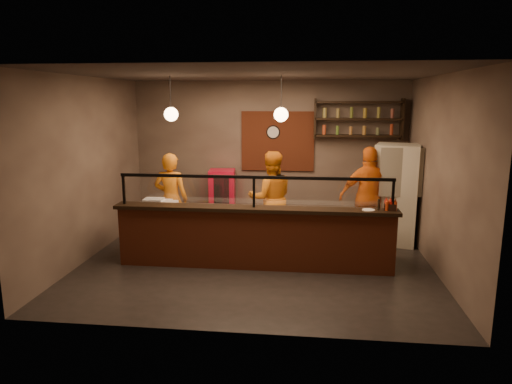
# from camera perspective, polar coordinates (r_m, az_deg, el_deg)

# --- Properties ---
(floor) EXTENTS (6.00, 6.00, 0.00)m
(floor) POSITION_cam_1_polar(r_m,az_deg,el_deg) (8.11, 0.00, -8.71)
(floor) COLOR black
(floor) RESTS_ON ground
(ceiling) EXTENTS (6.00, 6.00, 0.00)m
(ceiling) POSITION_cam_1_polar(r_m,az_deg,el_deg) (7.62, 0.01, 14.49)
(ceiling) COLOR #3B332D
(ceiling) RESTS_ON wall_back
(wall_back) EXTENTS (6.00, 0.00, 6.00)m
(wall_back) POSITION_cam_1_polar(r_m,az_deg,el_deg) (10.17, 1.60, 4.70)
(wall_back) COLOR #776757
(wall_back) RESTS_ON floor
(wall_left) EXTENTS (0.00, 5.00, 5.00)m
(wall_left) POSITION_cam_1_polar(r_m,az_deg,el_deg) (8.57, -20.36, 2.72)
(wall_left) COLOR #776757
(wall_left) RESTS_ON floor
(wall_right) EXTENTS (0.00, 5.00, 5.00)m
(wall_right) POSITION_cam_1_polar(r_m,az_deg,el_deg) (7.95, 22.04, 1.96)
(wall_right) COLOR #776757
(wall_right) RESTS_ON floor
(wall_front) EXTENTS (6.00, 0.00, 6.00)m
(wall_front) POSITION_cam_1_polar(r_m,az_deg,el_deg) (5.27, -3.06, -1.68)
(wall_front) COLOR #776757
(wall_front) RESTS_ON floor
(brick_patch) EXTENTS (1.60, 0.04, 1.30)m
(brick_patch) POSITION_cam_1_polar(r_m,az_deg,el_deg) (10.09, 2.73, 6.35)
(brick_patch) COLOR brown
(brick_patch) RESTS_ON wall_back
(service_counter) EXTENTS (4.60, 0.25, 1.00)m
(service_counter) POSITION_cam_1_polar(r_m,az_deg,el_deg) (7.67, -0.25, -5.97)
(service_counter) COLOR brown
(service_counter) RESTS_ON floor
(counter_ledge) EXTENTS (4.70, 0.37, 0.06)m
(counter_ledge) POSITION_cam_1_polar(r_m,az_deg,el_deg) (7.52, -0.25, -2.12)
(counter_ledge) COLOR black
(counter_ledge) RESTS_ON service_counter
(worktop_cabinet) EXTENTS (4.60, 0.75, 0.85)m
(worktop_cabinet) POSITION_cam_1_polar(r_m,az_deg,el_deg) (8.16, 0.16, -5.43)
(worktop_cabinet) COLOR gray
(worktop_cabinet) RESTS_ON floor
(worktop) EXTENTS (4.60, 0.75, 0.05)m
(worktop) POSITION_cam_1_polar(r_m,az_deg,el_deg) (8.04, 0.17, -2.36)
(worktop) COLOR silver
(worktop) RESTS_ON worktop_cabinet
(sneeze_guard) EXTENTS (4.50, 0.05, 0.52)m
(sneeze_guard) POSITION_cam_1_polar(r_m,az_deg,el_deg) (7.45, -0.26, 0.42)
(sneeze_guard) COLOR white
(sneeze_guard) RESTS_ON counter_ledge
(wall_shelving) EXTENTS (1.84, 0.28, 0.85)m
(wall_shelving) POSITION_cam_1_polar(r_m,az_deg,el_deg) (9.95, 12.64, 8.90)
(wall_shelving) COLOR black
(wall_shelving) RESTS_ON wall_back
(wall_clock) EXTENTS (0.30, 0.04, 0.30)m
(wall_clock) POSITION_cam_1_polar(r_m,az_deg,el_deg) (10.08, 2.17, 7.49)
(wall_clock) COLOR black
(wall_clock) RESTS_ON wall_back
(pendant_left) EXTENTS (0.24, 0.24, 0.77)m
(pendant_left) POSITION_cam_1_polar(r_m,az_deg,el_deg) (8.12, -10.56, 9.54)
(pendant_left) COLOR black
(pendant_left) RESTS_ON ceiling
(pendant_right) EXTENTS (0.24, 0.24, 0.77)m
(pendant_right) POSITION_cam_1_polar(r_m,az_deg,el_deg) (7.78, 3.14, 9.64)
(pendant_right) COLOR black
(pendant_right) RESTS_ON ceiling
(cook_left) EXTENTS (0.67, 0.46, 1.80)m
(cook_left) POSITION_cam_1_polar(r_m,az_deg,el_deg) (9.00, -10.57, -0.89)
(cook_left) COLOR orange
(cook_left) RESTS_ON floor
(cook_mid) EXTENTS (1.03, 0.88, 1.84)m
(cook_mid) POSITION_cam_1_polar(r_m,az_deg,el_deg) (8.86, 1.87, -0.79)
(cook_mid) COLOR #C46912
(cook_mid) RESTS_ON floor
(cook_right) EXTENTS (1.16, 0.54, 1.93)m
(cook_right) POSITION_cam_1_polar(r_m,az_deg,el_deg) (8.99, 13.96, -0.62)
(cook_right) COLOR orange
(cook_right) RESTS_ON floor
(fridge) EXTENTS (0.98, 0.95, 1.96)m
(fridge) POSITION_cam_1_polar(r_m,az_deg,el_deg) (9.35, 17.08, -0.25)
(fridge) COLOR beige
(fridge) RESTS_ON floor
(red_cooler) EXTENTS (0.60, 0.56, 1.29)m
(red_cooler) POSITION_cam_1_polar(r_m,az_deg,el_deg) (10.12, -4.22, -0.84)
(red_cooler) COLOR red
(red_cooler) RESTS_ON floor
(pizza_dough) EXTENTS (0.56, 0.56, 0.01)m
(pizza_dough) POSITION_cam_1_polar(r_m,az_deg,el_deg) (7.97, -1.47, -2.26)
(pizza_dough) COLOR beige
(pizza_dough) RESTS_ON worktop
(prep_tub_a) EXTENTS (0.35, 0.28, 0.17)m
(prep_tub_a) POSITION_cam_1_polar(r_m,az_deg,el_deg) (8.34, -12.66, -1.37)
(prep_tub_a) COLOR silver
(prep_tub_a) RESTS_ON worktop
(prep_tub_b) EXTENTS (0.28, 0.23, 0.13)m
(prep_tub_b) POSITION_cam_1_polar(r_m,az_deg,el_deg) (8.37, -11.44, -1.41)
(prep_tub_b) COLOR silver
(prep_tub_b) RESTS_ON worktop
(prep_tub_c) EXTENTS (0.29, 0.25, 0.14)m
(prep_tub_c) POSITION_cam_1_polar(r_m,az_deg,el_deg) (8.21, -10.70, -1.61)
(prep_tub_c) COLOR silver
(prep_tub_c) RESTS_ON worktop
(rolling_pin) EXTENTS (0.39, 0.20, 0.07)m
(rolling_pin) POSITION_cam_1_polar(r_m,az_deg,el_deg) (8.18, -6.93, -1.79)
(rolling_pin) COLOR yellow
(rolling_pin) RESTS_ON worktop
(condiment_caddy) EXTENTS (0.22, 0.19, 0.11)m
(condiment_caddy) POSITION_cam_1_polar(r_m,az_deg,el_deg) (7.62, 16.46, -1.78)
(condiment_caddy) COLOR black
(condiment_caddy) RESTS_ON counter_ledge
(pepper_mill) EXTENTS (0.04, 0.04, 0.18)m
(pepper_mill) POSITION_cam_1_polar(r_m,az_deg,el_deg) (7.56, 15.09, -1.52)
(pepper_mill) COLOR black
(pepper_mill) RESTS_ON counter_ledge
(small_plate) EXTENTS (0.22, 0.22, 0.01)m
(small_plate) POSITION_cam_1_polar(r_m,az_deg,el_deg) (7.51, 13.89, -2.20)
(small_plate) COLOR white
(small_plate) RESTS_ON counter_ledge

